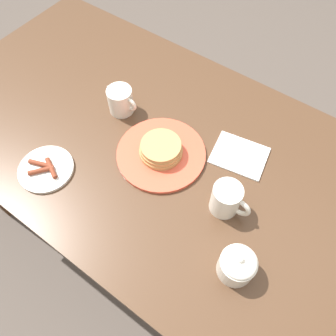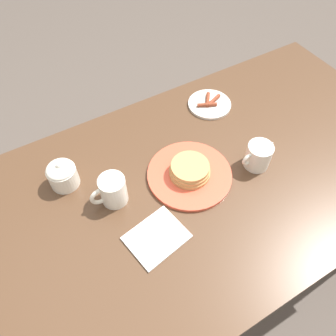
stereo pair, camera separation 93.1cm
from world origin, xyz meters
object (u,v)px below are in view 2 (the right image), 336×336
at_px(coffee_mug, 112,190).
at_px(sugar_bowl, 62,174).
at_px(pancake_plate, 190,172).
at_px(napkin, 157,237).
at_px(creamer_pitcher, 259,155).
at_px(side_plate_bacon, 209,104).

height_order(coffee_mug, sugar_bowl, same).
relative_size(pancake_plate, coffee_mug, 2.40).
bearing_deg(napkin, creamer_pitcher, -171.01).
distance_m(side_plate_bacon, sugar_bowl, 0.60).
bearing_deg(pancake_plate, side_plate_bacon, -135.33).
height_order(side_plate_bacon, sugar_bowl, sugar_bowl).
xyz_separation_m(pancake_plate, side_plate_bacon, (-0.24, -0.24, -0.01)).
xyz_separation_m(creamer_pitcher, sugar_bowl, (0.56, -0.24, -0.00)).
height_order(sugar_bowl, napkin, sugar_bowl).
height_order(pancake_plate, creamer_pitcher, creamer_pitcher).
distance_m(pancake_plate, side_plate_bacon, 0.34).
relative_size(creamer_pitcher, sugar_bowl, 1.25).
xyz_separation_m(coffee_mug, napkin, (-0.05, 0.17, -0.05)).
distance_m(pancake_plate, coffee_mug, 0.25).
height_order(pancake_plate, side_plate_bacon, pancake_plate).
bearing_deg(coffee_mug, sugar_bowl, -51.22).
height_order(creamer_pitcher, napkin, creamer_pitcher).
bearing_deg(creamer_pitcher, side_plate_bacon, -95.58).
bearing_deg(pancake_plate, coffee_mug, -9.21).
height_order(coffee_mug, napkin, coffee_mug).
distance_m(side_plate_bacon, coffee_mug, 0.53).
distance_m(side_plate_bacon, creamer_pitcher, 0.31).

